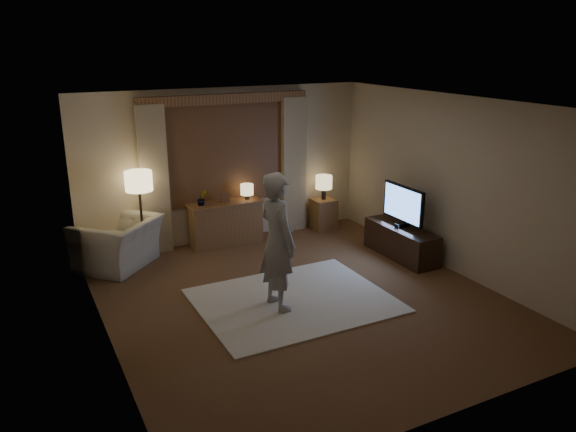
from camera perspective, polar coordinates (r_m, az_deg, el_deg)
room at (r=7.56m, az=-0.24°, el=2.14°), size 5.04×5.54×2.64m
rug at (r=7.57m, az=0.59°, el=-8.57°), size 2.50×2.00×0.02m
sideboard at (r=9.55m, az=-6.33°, el=-0.83°), size 1.20×0.40×0.70m
picture_frame at (r=9.42m, az=-6.42°, el=1.77°), size 0.16×0.02×0.20m
plant at (r=9.28m, az=-8.73°, el=1.75°), size 0.17×0.13×0.30m
table_lamp_sideboard at (r=9.54m, az=-4.19°, el=2.63°), size 0.22×0.22×0.30m
floor_lamp at (r=8.88m, az=-14.90°, el=2.97°), size 0.42×0.42×1.43m
armchair at (r=8.92m, az=-16.88°, el=-2.68°), size 1.53×1.52×0.75m
side_table at (r=10.31m, az=3.60°, el=0.22°), size 0.40×0.40×0.56m
table_lamp_side at (r=10.15m, az=3.66°, el=3.39°), size 0.30×0.30×0.44m
tv_stand at (r=9.15m, az=11.41°, el=-2.59°), size 0.45×1.40×0.50m
tv at (r=8.95m, az=11.63°, el=1.14°), size 0.23×0.93×0.67m
person at (r=7.05m, az=-1.09°, el=-2.58°), size 0.48×0.68×1.79m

